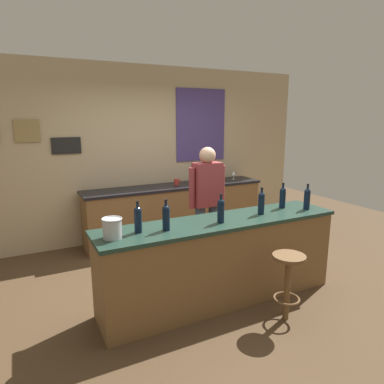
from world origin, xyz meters
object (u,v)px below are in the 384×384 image
(ice_bucket, at_px, (112,228))
(wine_bottle_d, at_px, (261,202))
(wine_bottle_f, at_px, (307,198))
(wine_glass_a, at_px, (197,176))
(bartender, at_px, (207,200))
(wine_bottle_b, at_px, (166,217))
(wine_bottle_c, at_px, (221,210))
(wine_bottle_a, at_px, (138,219))
(bar_stool, at_px, (288,276))
(wine_bottle_e, at_px, (283,197))
(coffee_mug, at_px, (177,182))
(wine_glass_b, at_px, (234,173))

(ice_bucket, bearing_deg, wine_bottle_d, 0.78)
(wine_bottle_f, relative_size, wine_glass_a, 1.97)
(ice_bucket, bearing_deg, bartender, 30.03)
(wine_bottle_b, distance_m, wine_bottle_c, 0.60)
(bartender, bearing_deg, wine_bottle_a, -146.43)
(wine_bottle_b, bearing_deg, wine_glass_a, 55.50)
(bar_stool, relative_size, wine_bottle_f, 2.22)
(wine_bottle_d, distance_m, wine_bottle_f, 0.61)
(wine_bottle_a, bearing_deg, wine_bottle_b, -13.06)
(bartender, distance_m, wine_glass_a, 1.46)
(wine_bottle_d, height_order, wine_bottle_e, same)
(wine_bottle_b, xyz_separation_m, coffee_mug, (1.09, 2.13, -0.11))
(coffee_mug, bearing_deg, wine_glass_b, 0.01)
(bar_stool, bearing_deg, bartender, 94.10)
(bartender, height_order, wine_bottle_a, bartender)
(bar_stool, height_order, wine_glass_a, wine_glass_a)
(wine_glass_b, relative_size, coffee_mug, 1.24)
(wine_bottle_e, bearing_deg, wine_glass_a, 91.53)
(bartender, distance_m, wine_bottle_e, 0.96)
(wine_bottle_e, distance_m, wine_glass_a, 2.06)
(wine_bottle_a, xyz_separation_m, wine_bottle_e, (1.83, 0.08, 0.00))
(wine_bottle_b, relative_size, coffee_mug, 2.45)
(wine_bottle_c, height_order, wine_bottle_e, same)
(bartender, distance_m, bar_stool, 1.51)
(bar_stool, height_order, wine_bottle_f, wine_bottle_f)
(wine_bottle_a, relative_size, coffee_mug, 2.45)
(wine_bottle_e, bearing_deg, bartender, 131.49)
(wine_bottle_b, distance_m, wine_glass_b, 3.07)
(wine_glass_b, bearing_deg, ice_bucket, -142.13)
(wine_bottle_f, xyz_separation_m, wine_glass_a, (-0.26, 2.24, -0.05))
(wine_bottle_d, relative_size, wine_glass_b, 1.97)
(bar_stool, relative_size, ice_bucket, 3.62)
(bartender, relative_size, wine_bottle_b, 5.29)
(wine_bottle_c, xyz_separation_m, ice_bucket, (-1.11, 0.04, -0.04))
(wine_bottle_c, xyz_separation_m, wine_bottle_e, (0.97, 0.17, 0.00))
(bartender, height_order, bar_stool, bartender)
(ice_bucket, relative_size, wine_glass_b, 1.21)
(wine_bottle_f, bearing_deg, wine_bottle_c, 179.31)
(wine_bottle_d, bearing_deg, wine_bottle_c, -173.50)
(bartender, xyz_separation_m, bar_stool, (0.10, -1.43, -0.48))
(wine_bottle_b, bearing_deg, coffee_mug, 62.96)
(bartender, bearing_deg, wine_glass_a, 66.83)
(bar_stool, xyz_separation_m, wine_bottle_d, (0.13, 0.61, 0.60))
(wine_bottle_e, distance_m, ice_bucket, 2.09)
(wine_bottle_a, height_order, wine_bottle_b, same)
(wine_bottle_c, height_order, wine_glass_a, wine_bottle_c)
(bartender, distance_m, wine_bottle_b, 1.27)
(ice_bucket, bearing_deg, wine_glass_b, 37.87)
(wine_glass_a, xyz_separation_m, wine_glass_b, (0.70, -0.07, 0.00))
(bartender, distance_m, coffee_mug, 1.29)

